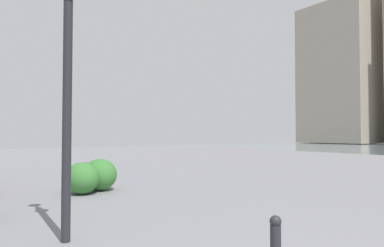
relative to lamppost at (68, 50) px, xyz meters
name	(u,v)px	position (x,y,z in m)	size (l,w,h in m)	color
building_highrise	(342,75)	(32.33, -62.68, 10.59)	(13.58, 11.49, 27.09)	#9E9384
lamppost	(68,50)	(0.00, 0.00, 0.00)	(0.98, 0.28, 4.51)	#232328
bollard_mid	(86,175)	(4.73, -1.91, -2.53)	(0.13, 0.13, 0.81)	#232328
shrub_low	(100,175)	(4.34, -2.19, -2.50)	(1.08, 0.97, 0.92)	#387533
shrub_round	(82,178)	(4.03, -1.56, -2.52)	(1.02, 0.92, 0.87)	#387533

